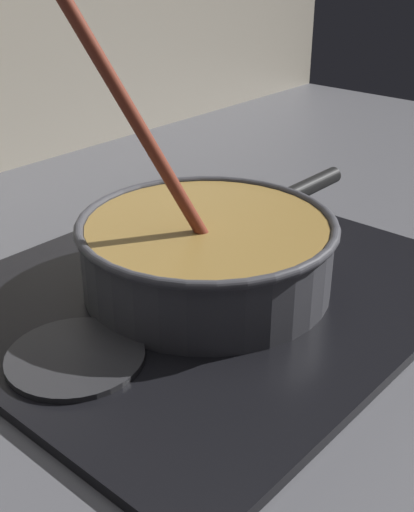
% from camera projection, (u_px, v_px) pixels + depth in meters
% --- Properties ---
extents(ground, '(2.40, 1.60, 0.04)m').
position_uv_depth(ground, '(292.00, 473.00, 0.55)').
color(ground, '#4C4C51').
extents(hob_plate, '(0.56, 0.48, 0.01)m').
position_uv_depth(hob_plate, '(207.00, 291.00, 0.77)').
color(hob_plate, black).
rests_on(hob_plate, ground).
extents(burner_ring, '(0.19, 0.19, 0.01)m').
position_uv_depth(burner_ring, '(207.00, 284.00, 0.77)').
color(burner_ring, '#592D0C').
rests_on(burner_ring, hob_plate).
extents(spare_burner, '(0.13, 0.13, 0.01)m').
position_uv_depth(spare_burner, '(75.00, 357.00, 0.64)').
color(spare_burner, '#262628').
rests_on(spare_burner, hob_plate).
extents(cooking_pan, '(0.41, 0.29, 0.32)m').
position_uv_depth(cooking_pan, '(207.00, 251.00, 0.75)').
color(cooking_pan, '#38383D').
rests_on(cooking_pan, hob_plate).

